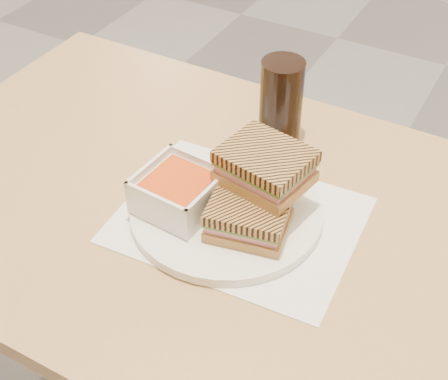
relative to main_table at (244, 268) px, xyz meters
The scene contains 7 objects.
main_table is the anchor object (origin of this frame).
tray_liner 0.12m from the main_table, 125.60° to the right, with size 0.37×0.29×0.00m.
plate 0.13m from the main_table, 163.04° to the right, with size 0.29×0.29×0.02m.
soup_bowl 0.19m from the main_table, 156.37° to the right, with size 0.12×0.12×0.06m.
panini_lower 0.16m from the main_table, 57.39° to the right, with size 0.13×0.11×0.05m.
panini_upper 0.21m from the main_table, 45.60° to the left, with size 0.14×0.12×0.05m.
cola_glass 0.28m from the main_table, 101.34° to the left, with size 0.07×0.07×0.15m.
Camera 1 is at (0.35, -2.61, 1.43)m, focal length 51.71 mm.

